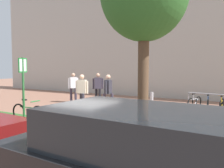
# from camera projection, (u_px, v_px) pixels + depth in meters

# --- Properties ---
(ground_plane) EXTENTS (60.00, 60.00, 0.00)m
(ground_plane) POSITION_uv_depth(u_px,v_px,m) (83.00, 117.00, 9.79)
(ground_plane) COLOR #936651
(building_facade) EXTENTS (28.00, 1.20, 10.00)m
(building_facade) POSITION_uv_depth(u_px,v_px,m) (152.00, 24.00, 16.31)
(building_facade) COLOR #B2ADA3
(building_facade) RESTS_ON ground
(planter_strip) EXTENTS (7.00, 1.10, 0.16)m
(planter_strip) POSITION_uv_depth(u_px,v_px,m) (45.00, 125.00, 8.14)
(planter_strip) COLOR #336028
(planter_strip) RESTS_ON ground
(parking_sign_post) EXTENTS (0.08, 0.36, 2.41)m
(parking_sign_post) POSITION_uv_depth(u_px,v_px,m) (23.00, 81.00, 8.55)
(parking_sign_post) COLOR #2D7238
(parking_sign_post) RESTS_ON ground
(bike_at_sign) EXTENTS (1.68, 0.42, 0.86)m
(bike_at_sign) POSITION_uv_depth(u_px,v_px,m) (28.00, 113.00, 8.88)
(bike_at_sign) COLOR black
(bike_at_sign) RESTS_ON ground
(bollard_steel) EXTENTS (0.16, 0.16, 0.90)m
(bollard_steel) POSITION_uv_depth(u_px,v_px,m) (152.00, 102.00, 10.94)
(bollard_steel) COLOR #ADADB2
(bollard_steel) RESTS_ON ground
(person_suited_dark) EXTENTS (0.42, 0.60, 1.72)m
(person_suited_dark) POSITION_uv_depth(u_px,v_px,m) (108.00, 90.00, 10.88)
(person_suited_dark) COLOR #383342
(person_suited_dark) RESTS_ON ground
(person_shirt_blue) EXTENTS (0.59, 0.35, 1.72)m
(person_shirt_blue) POSITION_uv_depth(u_px,v_px,m) (82.00, 90.00, 10.95)
(person_shirt_blue) COLOR #2D2D38
(person_shirt_blue) RESTS_ON ground
(person_suited_navy) EXTENTS (0.51, 0.43, 1.72)m
(person_suited_navy) POSITION_uv_depth(u_px,v_px,m) (98.00, 86.00, 13.18)
(person_suited_navy) COLOR black
(person_suited_navy) RESTS_ON ground
(person_shirt_white) EXTENTS (0.47, 0.53, 1.72)m
(person_shirt_white) POSITION_uv_depth(u_px,v_px,m) (73.00, 86.00, 13.58)
(person_shirt_white) COLOR #383342
(person_shirt_white) RESTS_ON ground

